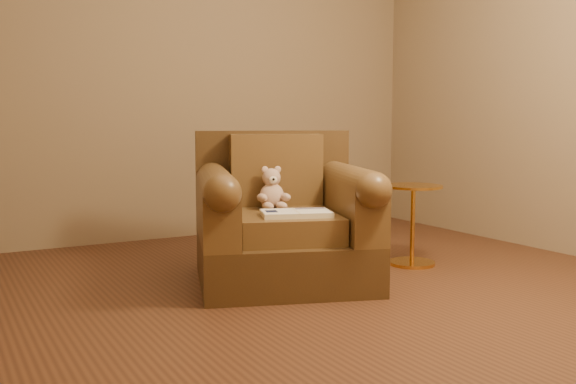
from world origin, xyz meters
TOP-DOWN VIEW (x-y plane):
  - floor at (0.00, 0.00)m, footprint 4.00×4.00m
  - armchair at (-0.13, 0.32)m, footprint 1.24×1.21m
  - teddy_bear at (-0.15, 0.42)m, footprint 0.19×0.22m
  - guidebook at (-0.18, 0.08)m, footprint 0.44×0.34m
  - side_table at (0.81, 0.27)m, footprint 0.38×0.38m

SIDE VIEW (x-z plane):
  - floor at x=0.00m, z-range 0.00..0.00m
  - side_table at x=0.81m, z-range 0.02..0.55m
  - armchair at x=-0.13m, z-range -0.10..0.79m
  - guidebook at x=-0.18m, z-range 0.42..0.45m
  - teddy_bear at x=-0.15m, z-range 0.39..0.65m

